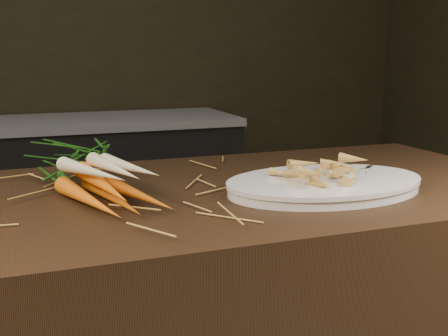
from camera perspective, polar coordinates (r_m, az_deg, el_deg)
The scene contains 5 objects.
back_counter at distance 3.05m, azimuth -16.08°, elevation -3.05°, with size 1.82×0.62×0.84m.
root_veg_bunch at distance 1.18m, azimuth -13.87°, elevation 0.02°, with size 0.25×0.51×0.09m.
serving_platter at distance 1.16m, azimuth 10.21°, elevation -1.82°, with size 0.41×0.28×0.02m, color white, non-canonical shape.
roasted_veg_heap at distance 1.15m, azimuth 10.28°, elevation -0.17°, with size 0.20×0.15×0.05m, color #B47535, non-canonical shape.
serving_fork at distance 1.22m, azimuth 16.58°, elevation -0.78°, with size 0.01×0.16×0.00m, color silver.
Camera 1 is at (0.10, -0.77, 1.18)m, focal length 45.00 mm.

